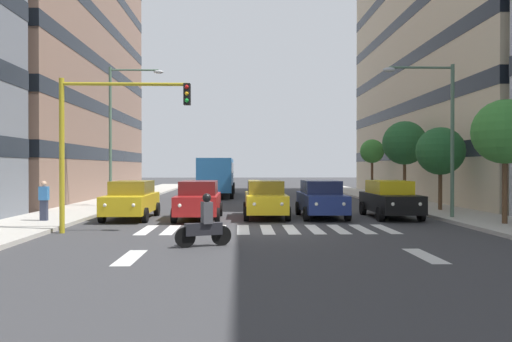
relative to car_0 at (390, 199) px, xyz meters
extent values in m
plane|color=#38383A|center=(5.92, 4.00, -0.89)|extent=(180.00, 180.00, 0.00)
cube|color=#B2ADA3|center=(15.32, 4.00, -0.81)|extent=(3.34, 90.00, 0.15)
cube|color=beige|center=(-9.21, -13.74, 10.80)|extent=(8.11, 27.52, 23.37)
cube|color=black|center=(-9.21, -13.74, 2.45)|extent=(8.15, 27.56, 0.90)
cube|color=black|center=(-9.21, -13.74, 5.79)|extent=(8.15, 27.56, 0.90)
cube|color=black|center=(-9.21, -13.74, 9.13)|extent=(8.15, 27.56, 0.90)
cube|color=black|center=(-9.21, -13.74, 12.47)|extent=(8.15, 27.56, 0.90)
cube|color=#846656|center=(21.05, -14.95, 13.90)|extent=(8.11, 25.10, 29.58)
cube|color=black|center=(21.05, -14.95, 2.40)|extent=(8.15, 25.14, 0.90)
cube|color=black|center=(21.05, -14.95, 5.69)|extent=(8.15, 25.14, 0.90)
cube|color=black|center=(21.05, -14.95, 8.97)|extent=(8.15, 25.14, 0.90)
cube|color=black|center=(21.05, -14.95, 12.26)|extent=(8.15, 25.14, 0.90)
cube|color=silver|center=(1.42, 4.00, -0.88)|extent=(0.45, 2.80, 0.01)
cube|color=silver|center=(2.32, 4.00, -0.88)|extent=(0.45, 2.80, 0.01)
cube|color=silver|center=(3.22, 4.00, -0.88)|extent=(0.45, 2.80, 0.01)
cube|color=silver|center=(4.12, 4.00, -0.88)|extent=(0.45, 2.80, 0.01)
cube|color=silver|center=(5.02, 4.00, -0.88)|extent=(0.45, 2.80, 0.01)
cube|color=silver|center=(5.92, 4.00, -0.88)|extent=(0.45, 2.80, 0.01)
cube|color=silver|center=(6.82, 4.00, -0.88)|extent=(0.45, 2.80, 0.01)
cube|color=silver|center=(7.72, 4.00, -0.88)|extent=(0.45, 2.80, 0.01)
cube|color=silver|center=(8.62, 4.00, -0.88)|extent=(0.45, 2.80, 0.01)
cube|color=silver|center=(9.52, 4.00, -0.88)|extent=(0.45, 2.80, 0.01)
cube|color=silver|center=(10.42, 4.00, -0.88)|extent=(0.45, 2.80, 0.01)
cube|color=silver|center=(2.05, 9.50, -0.88)|extent=(0.50, 2.20, 0.01)
cube|color=silver|center=(9.79, 9.50, -0.88)|extent=(0.50, 2.20, 0.01)
cube|color=black|center=(0.00, 0.05, -0.17)|extent=(1.80, 4.40, 0.80)
cube|color=yellow|center=(0.00, -0.15, 0.53)|extent=(1.58, 2.46, 0.60)
cylinder|color=black|center=(-0.90, 1.50, -0.57)|extent=(0.22, 0.64, 0.64)
cylinder|color=black|center=(0.90, 1.50, -0.57)|extent=(0.22, 0.64, 0.64)
cylinder|color=black|center=(-0.90, -1.40, -0.57)|extent=(0.22, 0.64, 0.64)
cylinder|color=black|center=(0.90, -1.40, -0.57)|extent=(0.22, 0.64, 0.64)
sphere|color=white|center=(-0.58, 2.20, -0.09)|extent=(0.18, 0.18, 0.18)
sphere|color=white|center=(0.58, 2.20, -0.09)|extent=(0.18, 0.18, 0.18)
cube|color=navy|center=(3.17, -0.13, -0.17)|extent=(1.80, 4.40, 0.80)
cube|color=#1D2547|center=(3.17, -0.33, 0.53)|extent=(1.58, 2.46, 0.60)
cylinder|color=black|center=(2.27, 1.32, -0.57)|extent=(0.22, 0.64, 0.64)
cylinder|color=black|center=(4.07, 1.32, -0.57)|extent=(0.22, 0.64, 0.64)
cylinder|color=black|center=(2.27, -1.58, -0.57)|extent=(0.22, 0.64, 0.64)
cylinder|color=black|center=(4.07, -1.58, -0.57)|extent=(0.22, 0.64, 0.64)
sphere|color=white|center=(2.59, 2.02, -0.09)|extent=(0.18, 0.18, 0.18)
sphere|color=white|center=(3.75, 2.02, -0.09)|extent=(0.18, 0.18, 0.18)
cube|color=gold|center=(5.76, -0.20, -0.17)|extent=(1.80, 4.40, 0.80)
cube|color=olive|center=(5.76, -0.40, 0.53)|extent=(1.58, 2.46, 0.60)
cylinder|color=black|center=(4.86, 1.25, -0.57)|extent=(0.22, 0.64, 0.64)
cylinder|color=black|center=(6.66, 1.25, -0.57)|extent=(0.22, 0.64, 0.64)
cylinder|color=black|center=(4.86, -1.65, -0.57)|extent=(0.22, 0.64, 0.64)
cylinder|color=black|center=(6.66, -1.65, -0.57)|extent=(0.22, 0.64, 0.64)
sphere|color=white|center=(5.19, 1.95, -0.09)|extent=(0.18, 0.18, 0.18)
sphere|color=white|center=(6.34, 1.95, -0.09)|extent=(0.18, 0.18, 0.18)
cube|color=maroon|center=(8.79, 0.39, -0.17)|extent=(1.80, 4.40, 0.80)
cube|color=maroon|center=(8.79, 0.19, 0.53)|extent=(1.58, 2.46, 0.60)
cylinder|color=black|center=(7.89, 1.85, -0.57)|extent=(0.22, 0.64, 0.64)
cylinder|color=black|center=(9.69, 1.85, -0.57)|extent=(0.22, 0.64, 0.64)
cylinder|color=black|center=(7.89, -1.06, -0.57)|extent=(0.22, 0.64, 0.64)
cylinder|color=black|center=(9.69, -1.06, -0.57)|extent=(0.22, 0.64, 0.64)
sphere|color=white|center=(8.22, 2.54, -0.09)|extent=(0.18, 0.18, 0.18)
sphere|color=white|center=(9.37, 2.54, -0.09)|extent=(0.18, 0.18, 0.18)
cube|color=gold|center=(11.84, 0.17, -0.17)|extent=(1.80, 4.40, 0.80)
cube|color=olive|center=(11.84, -0.03, 0.53)|extent=(1.58, 2.46, 0.60)
cylinder|color=black|center=(10.94, 1.62, -0.57)|extent=(0.22, 0.64, 0.64)
cylinder|color=black|center=(12.74, 1.62, -0.57)|extent=(0.22, 0.64, 0.64)
cylinder|color=black|center=(10.94, -1.29, -0.57)|extent=(0.22, 0.64, 0.64)
cylinder|color=black|center=(12.74, -1.29, -0.57)|extent=(0.22, 0.64, 0.64)
sphere|color=white|center=(11.27, 2.32, -0.09)|extent=(0.18, 0.18, 0.18)
sphere|color=white|center=(12.42, 2.32, -0.09)|extent=(0.18, 0.18, 0.18)
cube|color=#286BAD|center=(8.79, -17.17, 0.86)|extent=(2.50, 10.50, 2.50)
cube|color=black|center=(8.79, -17.17, 1.41)|extent=(2.52, 9.87, 0.80)
cylinder|color=black|center=(7.54, -13.49, -0.39)|extent=(0.28, 1.00, 1.00)
cylinder|color=black|center=(10.04, -13.49, -0.39)|extent=(0.28, 1.00, 1.00)
cylinder|color=black|center=(7.54, -20.32, -0.39)|extent=(0.28, 1.00, 1.00)
cylinder|color=black|center=(10.04, -20.32, -0.39)|extent=(0.28, 1.00, 1.00)
cylinder|color=black|center=(8.53, 8.02, -0.59)|extent=(0.60, 0.30, 0.60)
cylinder|color=black|center=(7.50, 7.65, -0.59)|extent=(0.60, 0.30, 0.60)
cube|color=#232328|center=(8.01, 7.83, -0.37)|extent=(1.12, 0.60, 0.36)
cube|color=#4C4C51|center=(7.92, 7.80, 0.11)|extent=(0.39, 0.43, 0.64)
sphere|color=black|center=(7.92, 7.80, 0.55)|extent=(0.26, 0.26, 0.26)
cylinder|color=#AD991E|center=(13.26, 4.76, 1.86)|extent=(0.18, 0.18, 5.50)
cylinder|color=#AD991E|center=(11.04, 4.76, 4.41)|extent=(4.43, 0.12, 0.12)
cube|color=black|center=(8.83, 4.76, 4.06)|extent=(0.24, 0.28, 0.76)
sphere|color=red|center=(8.83, 4.91, 4.30)|extent=(0.14, 0.14, 0.14)
sphere|color=orange|center=(8.83, 4.91, 4.06)|extent=(0.14, 0.14, 0.14)
sphere|color=green|center=(8.83, 4.91, 3.82)|extent=(0.14, 0.14, 0.14)
cylinder|color=#4C6B56|center=(-2.42, 1.15, 2.62)|extent=(0.16, 0.16, 6.72)
cylinder|color=#4C6B56|center=(-1.00, 1.15, 5.83)|extent=(2.83, 0.10, 0.10)
ellipsoid|color=#B7BCC1|center=(0.41, 1.15, 5.73)|extent=(0.56, 0.28, 0.20)
cylinder|color=#4C6B56|center=(14.26, -5.38, 3.18)|extent=(0.16, 0.16, 7.83)
cylinder|color=#4C6B56|center=(12.90, -5.38, 6.95)|extent=(2.71, 0.10, 0.10)
ellipsoid|color=#B7BCC1|center=(11.54, -5.38, 6.85)|extent=(0.56, 0.28, 0.20)
cylinder|color=#513823|center=(-3.37, 3.66, 0.68)|extent=(0.20, 0.20, 2.82)
sphere|color=#387F33|center=(-3.37, 3.66, 2.84)|extent=(2.51, 2.51, 2.51)
cylinder|color=#513823|center=(-3.37, -2.40, 0.41)|extent=(0.20, 0.20, 2.29)
sphere|color=#235B2D|center=(-3.37, -2.40, 2.29)|extent=(2.46, 2.46, 2.46)
cylinder|color=#513823|center=(-3.44, -7.97, 0.71)|extent=(0.20, 0.20, 2.90)
sphere|color=#235B2D|center=(-3.44, -7.97, 2.99)|extent=(2.75, 2.75, 2.75)
cylinder|color=#513823|center=(-3.56, -15.88, 0.71)|extent=(0.20, 0.20, 2.90)
sphere|color=#387F33|center=(-3.56, -15.88, 2.73)|extent=(1.89, 1.89, 1.89)
cube|color=#2D3347|center=(14.99, 2.01, -0.32)|extent=(0.28, 0.20, 0.84)
cube|color=#3370B2|center=(14.99, 2.01, 0.38)|extent=(0.36, 0.24, 0.56)
sphere|color=tan|center=(14.99, 2.01, 0.78)|extent=(0.22, 0.22, 0.22)
camera|label=1|loc=(6.94, 22.04, 1.46)|focal=33.81mm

